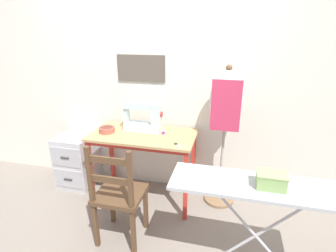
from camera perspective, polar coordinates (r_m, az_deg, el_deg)
The scene contains 12 objects.
ground_plane at distance 2.87m, azimuth -6.91°, elevation -18.31°, with size 14.00×14.00×0.00m, color gray.
wall_back at distance 2.90m, azimuth -3.47°, elevation 10.13°, with size 10.00×0.07×2.55m.
sewing_table at distance 2.74m, azimuth -5.48°, elevation -3.74°, with size 1.08×0.58×0.77m.
sewing_machine at distance 2.75m, azimuth -5.04°, elevation 1.84°, with size 0.41×0.15×0.33m.
fabric_bowl at distance 2.81m, azimuth -13.16°, elevation -0.75°, with size 0.16×0.16×0.05m.
scissors at distance 2.45m, azimuth 1.96°, elevation -4.08°, with size 0.10×0.11×0.01m.
thread_spool_near_machine at distance 2.68m, azimuth -0.99°, elevation -1.44°, with size 0.04×0.04×0.04m.
wooden_chair at distance 2.34m, azimuth -10.68°, elevation -14.68°, with size 0.40×0.38×0.95m.
filing_cabinet at distance 3.36m, azimuth -19.02°, elevation -6.91°, with size 0.39×0.47×0.63m.
dress_form at distance 2.61m, azimuth 12.49°, elevation 3.85°, with size 0.32×0.32×1.48m.
ironing_board at distance 1.90m, azimuth 19.78°, elevation -13.08°, with size 1.22×0.36×0.83m.
storage_box at distance 1.84m, azimuth 21.54°, elevation -10.93°, with size 0.19×0.13×0.10m.
Camera 1 is at (0.86, -2.08, 1.78)m, focal length 28.00 mm.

